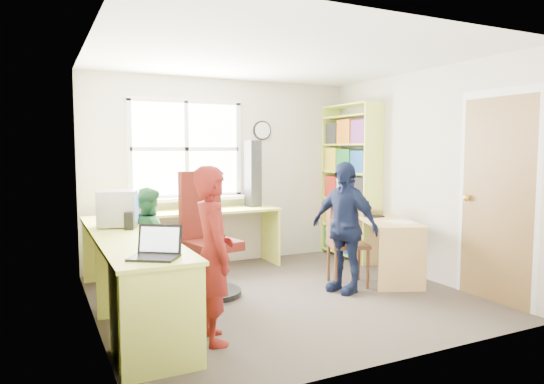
# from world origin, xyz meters

# --- Properties ---
(room) EXTENTS (3.64, 3.44, 2.44)m
(room) POSITION_xyz_m (0.01, 0.10, 1.22)
(room) COLOR #433B34
(room) RESTS_ON ground
(l_desk) EXTENTS (2.38, 2.95, 0.75)m
(l_desk) POSITION_xyz_m (-1.31, -0.28, 0.46)
(l_desk) COLOR #EBFF65
(l_desk) RESTS_ON ground
(right_desk) EXTENTS (0.97, 1.31, 0.69)m
(right_desk) POSITION_xyz_m (1.43, 0.13, 0.50)
(right_desk) COLOR #F1C378
(right_desk) RESTS_ON ground
(bookshelf) EXTENTS (0.30, 1.02, 2.10)m
(bookshelf) POSITION_xyz_m (1.65, 1.19, 1.00)
(bookshelf) COLOR #EBFF65
(bookshelf) RESTS_ON ground
(swivel_chair) EXTENTS (0.70, 0.70, 1.27)m
(swivel_chair) POSITION_xyz_m (-0.65, 0.42, 0.54)
(swivel_chair) COLOR black
(swivel_chair) RESTS_ON ground
(wooden_chair) EXTENTS (0.52, 0.52, 0.94)m
(wooden_chair) POSITION_xyz_m (0.77, 0.09, 0.51)
(wooden_chair) COLOR brown
(wooden_chair) RESTS_ON ground
(crt_monitor) EXTENTS (0.43, 0.40, 0.35)m
(crt_monitor) POSITION_xyz_m (-1.52, 0.53, 0.93)
(crt_monitor) COLOR #A0A0A4
(crt_monitor) RESTS_ON l_desk
(laptop_left) EXTENTS (0.41, 0.40, 0.22)m
(laptop_left) POSITION_xyz_m (-1.49, -0.97, 0.80)
(laptop_left) COLOR black
(laptop_left) RESTS_ON l_desk
(laptop_right) EXTENTS (0.25, 0.30, 0.21)m
(laptop_right) POSITION_xyz_m (1.36, 0.43, 0.73)
(laptop_right) COLOR black
(laptop_right) RESTS_ON right_desk
(speaker_a) EXTENTS (0.10, 0.10, 0.16)m
(speaker_a) POSITION_xyz_m (-1.46, 0.30, 0.83)
(speaker_a) COLOR black
(speaker_a) RESTS_ON l_desk
(speaker_b) EXTENTS (0.11, 0.11, 0.18)m
(speaker_b) POSITION_xyz_m (-1.48, 0.83, 0.84)
(speaker_b) COLOR black
(speaker_b) RESTS_ON l_desk
(cd_tower) EXTENTS (0.20, 0.19, 0.86)m
(cd_tower) POSITION_xyz_m (0.32, 1.48, 1.18)
(cd_tower) COLOR black
(cd_tower) RESTS_ON l_desk
(game_box) EXTENTS (0.32, 0.32, 0.06)m
(game_box) POSITION_xyz_m (1.45, 0.57, 0.72)
(game_box) COLOR red
(game_box) RESTS_ON right_desk
(paper_a) EXTENTS (0.28, 0.36, 0.00)m
(paper_a) POSITION_xyz_m (-1.39, -0.50, 0.75)
(paper_a) COLOR white
(paper_a) RESTS_ON l_desk
(paper_b) EXTENTS (0.23, 0.33, 0.00)m
(paper_b) POSITION_xyz_m (1.42, -0.11, 0.69)
(paper_b) COLOR white
(paper_b) RESTS_ON right_desk
(potted_plant) EXTENTS (0.18, 0.15, 0.31)m
(potted_plant) POSITION_xyz_m (-0.49, 1.50, 0.91)
(potted_plant) COLOR #29672E
(potted_plant) RESTS_ON l_desk
(person_red) EXTENTS (0.37, 0.52, 1.37)m
(person_red) POSITION_xyz_m (-1.01, -0.78, 0.69)
(person_red) COLOR maroon
(person_red) RESTS_ON ground
(person_green) EXTENTS (0.52, 0.61, 1.11)m
(person_green) POSITION_xyz_m (-1.18, 0.73, 0.55)
(person_green) COLOR #317B3E
(person_green) RESTS_ON ground
(person_navy) EXTENTS (0.59, 0.87, 1.37)m
(person_navy) POSITION_xyz_m (0.67, -0.11, 0.69)
(person_navy) COLOR #141D3F
(person_navy) RESTS_ON ground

